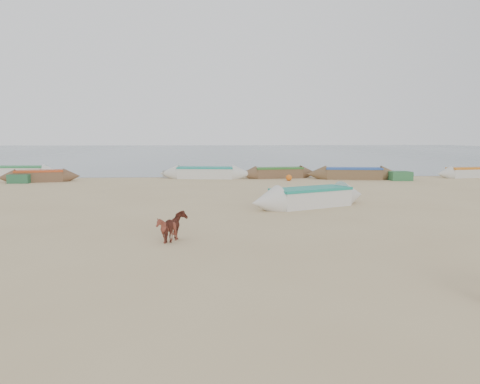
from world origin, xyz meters
name	(u,v)px	position (x,y,z in m)	size (l,w,h in m)	color
ground	(247,239)	(0.00, 0.00, 0.00)	(140.00, 140.00, 0.00)	tan
sea	(218,151)	(0.00, 82.00, 0.01)	(160.00, 160.00, 0.00)	slate
calf_front	(167,230)	(-2.47, -0.38, 0.40)	(0.65, 0.73, 0.81)	brown
calf_right	(176,227)	(-2.20, -0.13, 0.45)	(0.88, 0.76, 0.89)	#5A271D
near_canoe	(311,197)	(3.38, 6.53, 0.43)	(6.27, 1.41, 0.87)	silver
waterline_canoes	(228,173)	(0.03, 20.52, 0.43)	(60.55, 4.78, 0.94)	brown
beach_clutter	(286,176)	(4.23, 19.40, 0.30)	(46.17, 4.46, 0.64)	#295B39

